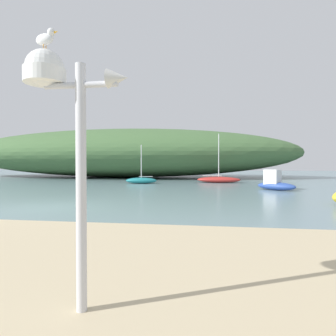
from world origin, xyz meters
name	(u,v)px	position (x,y,z in m)	size (l,w,h in m)	color
ground_plane	(48,208)	(0.00, 0.00, 0.00)	(120.00, 120.00, 0.00)	gray
distant_hill	(122,153)	(-4.81, 26.01, 3.12)	(45.43, 15.93, 6.24)	#476B3D
mast_structure	(58,98)	(5.07, -8.26, 2.65)	(1.23, 0.48, 3.02)	silver
seagull_on_radar	(46,38)	(4.92, -8.27, 3.35)	(0.32, 0.16, 0.23)	orange
motorboat_mid_channel	(275,183)	(11.18, 9.70, 0.49)	(2.75, 2.49, 1.42)	#2D4C9E
sailboat_centre_water	(141,180)	(0.54, 14.49, 0.29)	(2.89, 1.31, 3.52)	teal
sailboat_far_right	(219,179)	(7.51, 16.66, 0.30)	(4.11, 1.58, 4.63)	#B72D28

